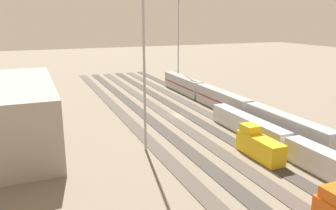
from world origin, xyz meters
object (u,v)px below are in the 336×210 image
(light_mast_2, at_px, (178,29))
(maintenance_shed, at_px, (14,114))
(train_on_track_0, at_px, (222,101))
(train_on_track_1, at_px, (289,145))
(light_mast_1, at_px, (144,41))
(train_on_track_2, at_px, (259,145))

(light_mast_2, relative_size, maintenance_shed, 0.87)
(train_on_track_0, relative_size, train_on_track_1, 1.51)
(train_on_track_1, distance_m, light_mast_1, 30.80)
(light_mast_2, distance_m, maintenance_shed, 67.67)
(train_on_track_1, bearing_deg, light_mast_1, 60.83)
(light_mast_1, relative_size, maintenance_shed, 0.87)
(train_on_track_1, xyz_separation_m, light_mast_2, (65.80, -8.34, 17.66))
(train_on_track_1, height_order, light_mast_2, light_mast_2)
(train_on_track_0, xyz_separation_m, maintenance_shed, (-5.78, 48.74, 3.36))
(train_on_track_0, xyz_separation_m, light_mast_2, (35.20, -3.34, 17.07))
(light_mast_2, bearing_deg, light_mast_1, 150.45)
(train_on_track_0, xyz_separation_m, light_mast_1, (-18.32, 27.00, 17.12))
(train_on_track_1, bearing_deg, train_on_track_2, 71.50)
(train_on_track_0, bearing_deg, light_mast_1, 124.16)
(light_mast_1, distance_m, maintenance_shed, 28.62)
(train_on_track_1, distance_m, light_mast_2, 68.64)
(train_on_track_1, bearing_deg, maintenance_shed, 60.43)
(train_on_track_0, relative_size, light_mast_2, 2.26)
(train_on_track_0, bearing_deg, maintenance_shed, 96.76)
(train_on_track_2, distance_m, light_mast_2, 67.80)
(light_mast_2, xyz_separation_m, maintenance_shed, (-40.98, 52.08, -13.71))
(light_mast_2, bearing_deg, train_on_track_0, 174.58)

